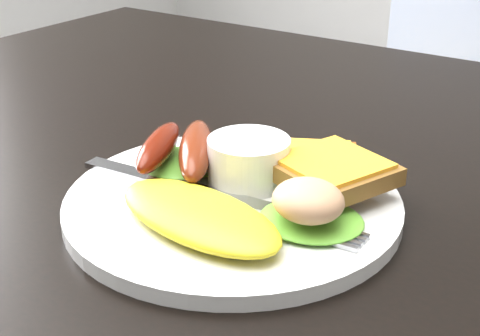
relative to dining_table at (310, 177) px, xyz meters
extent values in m
cube|color=black|center=(0.00, 0.00, 0.00)|extent=(1.20, 0.80, 0.04)
cube|color=tan|center=(-0.12, 0.80, -0.28)|extent=(0.38, 0.38, 0.04)
cylinder|color=white|center=(0.00, -0.12, 0.03)|extent=(0.26, 0.26, 0.01)
ellipsoid|color=#498B2E|center=(-0.07, -0.10, 0.04)|extent=(0.09, 0.08, 0.01)
ellipsoid|color=#509D1A|center=(0.07, -0.13, 0.04)|extent=(0.09, 0.08, 0.01)
ellipsoid|color=yellow|center=(0.01, -0.17, 0.04)|extent=(0.15, 0.09, 0.02)
ellipsoid|color=#640503|center=(-0.08, -0.12, 0.05)|extent=(0.06, 0.10, 0.02)
ellipsoid|color=maroon|center=(-0.05, -0.10, 0.05)|extent=(0.09, 0.11, 0.03)
cylinder|color=white|center=(-0.01, -0.09, 0.05)|extent=(0.07, 0.07, 0.04)
cube|color=brown|center=(0.03, -0.05, 0.04)|extent=(0.11, 0.11, 0.01)
cube|color=brown|center=(0.06, -0.08, 0.05)|extent=(0.10, 0.10, 0.01)
ellipsoid|color=beige|center=(0.07, -0.14, 0.06)|extent=(0.06, 0.06, 0.03)
cube|color=#ADAFB7|center=(-0.04, -0.13, 0.03)|extent=(0.18, 0.03, 0.00)
camera|label=1|loc=(0.26, -0.50, 0.27)|focal=50.00mm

